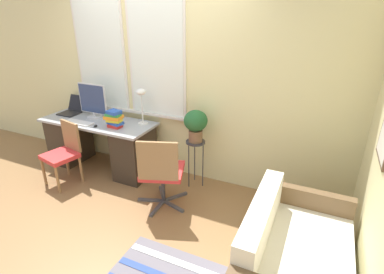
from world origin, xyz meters
name	(u,v)px	position (x,y,z in m)	size (l,w,h in m)	color
ground_plane	(136,190)	(0.00, 0.00, 0.00)	(14.00, 14.00, 0.00)	olive
wall_back_with_window	(157,76)	(-0.03, 0.71, 1.36)	(9.00, 0.12, 2.70)	beige
desk	(100,143)	(-0.80, 0.31, 0.39)	(1.66, 0.63, 0.73)	#9EA3A8
laptop	(72,110)	(-1.38, 0.43, 0.79)	(0.28, 0.35, 0.24)	black
monitor	(93,101)	(-0.93, 0.42, 0.98)	(0.46, 0.21, 0.49)	silver
keyboard	(79,123)	(-0.96, 0.13, 0.74)	(0.43, 0.15, 0.02)	silver
mouse	(96,126)	(-0.65, 0.12, 0.75)	(0.04, 0.06, 0.03)	black
desk_lamp	(141,97)	(-0.15, 0.49, 1.11)	(0.14, 0.14, 0.49)	white
book_stack	(114,119)	(-0.42, 0.22, 0.85)	(0.24, 0.18, 0.23)	red
desk_chair_wooden	(64,152)	(-0.96, -0.21, 0.45)	(0.47, 0.48, 0.83)	olive
office_chair_swivel	(161,171)	(0.49, -0.15, 0.47)	(0.63, 0.62, 0.91)	#47474C
couch_loveseat	(292,261)	(2.03, -0.68, 0.27)	(0.81, 1.29, 0.76)	white
plant_stand	(196,147)	(0.65, 0.46, 0.55)	(0.25, 0.25, 0.63)	#333338
potted_plant	(196,123)	(0.65, 0.46, 0.88)	(0.29, 0.29, 0.41)	brown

